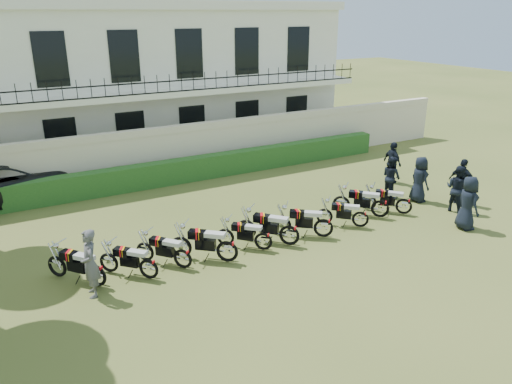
# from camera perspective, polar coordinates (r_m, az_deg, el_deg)

# --- Properties ---
(ground) EXTENTS (100.00, 100.00, 0.00)m
(ground) POSITION_cam_1_polar(r_m,az_deg,el_deg) (15.82, 1.78, -6.04)
(ground) COLOR #425221
(ground) RESTS_ON ground
(perimeter_wall) EXTENTS (30.00, 0.35, 2.30)m
(perimeter_wall) POSITION_cam_1_polar(r_m,az_deg,el_deg) (22.23, -8.85, 4.70)
(perimeter_wall) COLOR beige
(perimeter_wall) RESTS_ON ground
(hedge) EXTENTS (18.00, 0.60, 1.00)m
(hedge) POSITION_cam_1_polar(r_m,az_deg,el_deg) (22.06, -5.59, 2.91)
(hedge) COLOR #19471B
(hedge) RESTS_ON ground
(building) EXTENTS (20.40, 9.60, 7.40)m
(building) POSITION_cam_1_polar(r_m,az_deg,el_deg) (27.34, -13.69, 12.65)
(building) COLOR white
(building) RESTS_ON ground
(motorcycle_0) EXTENTS (1.29, 1.59, 1.07)m
(motorcycle_0) POSITION_cam_1_polar(r_m,az_deg,el_deg) (13.98, -17.82, -8.51)
(motorcycle_0) COLOR black
(motorcycle_0) RESTS_ON ground
(motorcycle_1) EXTENTS (1.32, 1.38, 1.00)m
(motorcycle_1) POSITION_cam_1_polar(r_m,az_deg,el_deg) (14.00, -12.19, -8.07)
(motorcycle_1) COLOR black
(motorcycle_1) RESTS_ON ground
(motorcycle_2) EXTENTS (1.24, 1.47, 1.00)m
(motorcycle_2) POSITION_cam_1_polar(r_m,az_deg,el_deg) (14.37, -8.39, -7.04)
(motorcycle_2) COLOR black
(motorcycle_2) RESTS_ON ground
(motorcycle_3) EXTENTS (1.62, 1.45, 1.13)m
(motorcycle_3) POSITION_cam_1_polar(r_m,az_deg,el_deg) (14.55, -3.31, -6.22)
(motorcycle_3) COLOR black
(motorcycle_3) RESTS_ON ground
(motorcycle_4) EXTENTS (1.35, 1.30, 0.97)m
(motorcycle_4) POSITION_cam_1_polar(r_m,az_deg,el_deg) (15.26, 0.85, -5.18)
(motorcycle_4) COLOR black
(motorcycle_4) RESTS_ON ground
(motorcycle_5) EXTENTS (1.48, 1.61, 1.13)m
(motorcycle_5) POSITION_cam_1_polar(r_m,az_deg,el_deg) (15.56, 3.85, -4.41)
(motorcycle_5) COLOR black
(motorcycle_5) RESTS_ON ground
(motorcycle_6) EXTENTS (1.63, 1.29, 1.08)m
(motorcycle_6) POSITION_cam_1_polar(r_m,az_deg,el_deg) (16.23, 7.74, -3.59)
(motorcycle_6) COLOR black
(motorcycle_6) RESTS_ON ground
(motorcycle_7) EXTENTS (1.37, 1.25, 0.97)m
(motorcycle_7) POSITION_cam_1_polar(r_m,az_deg,el_deg) (17.21, 11.87, -2.64)
(motorcycle_7) COLOR black
(motorcycle_7) RESTS_ON ground
(motorcycle_8) EXTENTS (1.42, 1.56, 1.10)m
(motorcycle_8) POSITION_cam_1_polar(r_m,az_deg,el_deg) (18.15, 14.04, -1.41)
(motorcycle_8) COLOR black
(motorcycle_8) RESTS_ON ground
(motorcycle_9) EXTENTS (1.28, 1.45, 1.01)m
(motorcycle_9) POSITION_cam_1_polar(r_m,az_deg,el_deg) (18.69, 16.58, -1.16)
(motorcycle_9) COLOR black
(motorcycle_9) RESTS_ON ground
(suv) EXTENTS (6.30, 4.38, 1.60)m
(suv) POSITION_cam_1_polar(r_m,az_deg,el_deg) (21.29, -27.23, 0.94)
(suv) COLOR black
(suv) RESTS_ON ground
(inspector) EXTENTS (0.48, 0.70, 1.83)m
(inspector) POSITION_cam_1_polar(r_m,az_deg,el_deg) (13.45, -18.44, -7.76)
(inspector) COLOR #5A5A5F
(inspector) RESTS_ON ground
(officer_0) EXTENTS (0.79, 1.02, 1.84)m
(officer_0) POSITION_cam_1_polar(r_m,az_deg,el_deg) (18.05, 23.06, -1.16)
(officer_0) COLOR black
(officer_0) RESTS_ON ground
(officer_1) EXTENTS (0.79, 0.94, 1.74)m
(officer_1) POSITION_cam_1_polar(r_m,az_deg,el_deg) (19.52, 21.99, 0.36)
(officer_1) COLOR black
(officer_1) RESTS_ON ground
(officer_2) EXTENTS (0.63, 1.10, 1.77)m
(officer_2) POSITION_cam_1_polar(r_m,az_deg,el_deg) (20.32, 22.47, 1.09)
(officer_2) COLOR black
(officer_2) RESTS_ON ground
(officer_3) EXTENTS (0.68, 0.94, 1.78)m
(officer_3) POSITION_cam_1_polar(r_m,az_deg,el_deg) (20.05, 18.20, 1.39)
(officer_3) COLOR black
(officer_3) RESTS_ON ground
(officer_4) EXTENTS (0.68, 0.84, 1.65)m
(officer_4) POSITION_cam_1_polar(r_m,az_deg,el_deg) (20.25, 15.21, 1.69)
(officer_4) COLOR black
(officer_4) RESTS_ON ground
(officer_5) EXTENTS (0.52, 1.08, 1.78)m
(officer_5) POSITION_cam_1_polar(r_m,az_deg,el_deg) (21.94, 15.32, 3.25)
(officer_5) COLOR black
(officer_5) RESTS_ON ground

